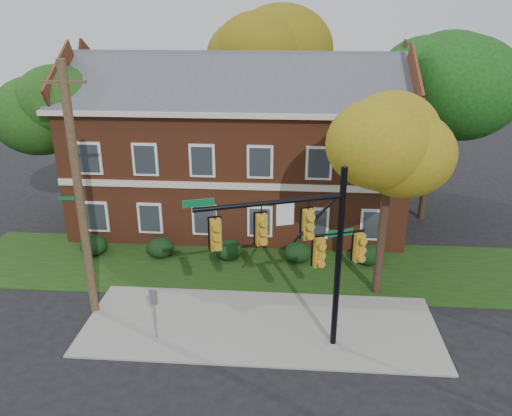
# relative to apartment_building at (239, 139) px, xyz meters

# --- Properties ---
(ground) EXTENTS (120.00, 120.00, 0.00)m
(ground) POSITION_rel_apartment_building_xyz_m (2.00, -11.95, -4.99)
(ground) COLOR black
(ground) RESTS_ON ground
(sidewalk) EXTENTS (14.00, 5.00, 0.08)m
(sidewalk) POSITION_rel_apartment_building_xyz_m (2.00, -10.95, -4.95)
(sidewalk) COLOR gray
(sidewalk) RESTS_ON ground
(grass_strip) EXTENTS (30.00, 6.00, 0.04)m
(grass_strip) POSITION_rel_apartment_building_xyz_m (2.00, -5.95, -4.97)
(grass_strip) COLOR #193811
(grass_strip) RESTS_ON ground
(apartment_building) EXTENTS (18.80, 8.80, 9.74)m
(apartment_building) POSITION_rel_apartment_building_xyz_m (0.00, 0.00, 0.00)
(apartment_building) COLOR brown
(apartment_building) RESTS_ON ground
(hedge_far_left) EXTENTS (1.40, 1.26, 1.05)m
(hedge_far_left) POSITION_rel_apartment_building_xyz_m (-7.00, -5.25, -4.46)
(hedge_far_left) COLOR black
(hedge_far_left) RESTS_ON ground
(hedge_left) EXTENTS (1.40, 1.26, 1.05)m
(hedge_left) POSITION_rel_apartment_building_xyz_m (-3.50, -5.25, -4.46)
(hedge_left) COLOR black
(hedge_left) RESTS_ON ground
(hedge_center) EXTENTS (1.40, 1.26, 1.05)m
(hedge_center) POSITION_rel_apartment_building_xyz_m (0.00, -5.25, -4.46)
(hedge_center) COLOR black
(hedge_center) RESTS_ON ground
(hedge_right) EXTENTS (1.40, 1.26, 1.05)m
(hedge_right) POSITION_rel_apartment_building_xyz_m (3.50, -5.25, -4.46)
(hedge_right) COLOR black
(hedge_right) RESTS_ON ground
(hedge_far_right) EXTENTS (1.40, 1.26, 1.05)m
(hedge_far_right) POSITION_rel_apartment_building_xyz_m (7.00, -5.25, -4.46)
(hedge_far_right) COLOR black
(hedge_far_right) RESTS_ON ground
(tree_near_right) EXTENTS (4.50, 4.25, 8.58)m
(tree_near_right) POSITION_rel_apartment_building_xyz_m (7.22, -8.09, 1.68)
(tree_near_right) COLOR black
(tree_near_right) RESTS_ON ground
(tree_left_rear) EXTENTS (5.40, 5.10, 8.88)m
(tree_left_rear) POSITION_rel_apartment_building_xyz_m (-9.73, -1.12, 1.69)
(tree_left_rear) COLOR black
(tree_left_rear) RESTS_ON ground
(tree_right_rear) EXTENTS (6.30, 5.95, 10.62)m
(tree_right_rear) POSITION_rel_apartment_building_xyz_m (11.31, 0.86, 3.13)
(tree_right_rear) COLOR black
(tree_right_rear) RESTS_ON ground
(tree_far_rear) EXTENTS (6.84, 6.46, 11.52)m
(tree_far_rear) POSITION_rel_apartment_building_xyz_m (1.34, 7.84, 3.86)
(tree_far_rear) COLOR black
(tree_far_rear) RESTS_ON ground
(traffic_signal) EXTENTS (5.99, 2.27, 7.03)m
(traffic_signal) POSITION_rel_apartment_building_xyz_m (3.61, -12.43, -0.62)
(traffic_signal) COLOR gray
(traffic_signal) RESTS_ON ground
(utility_pole) EXTENTS (1.59, 0.37, 10.21)m
(utility_pole) POSITION_rel_apartment_building_xyz_m (-5.00, -10.38, 0.19)
(utility_pole) COLOR #43301F
(utility_pole) RESTS_ON ground
(sign_post) EXTENTS (0.31, 0.10, 2.15)m
(sign_post) POSITION_rel_apartment_building_xyz_m (-1.91, -12.07, -3.52)
(sign_post) COLOR slate
(sign_post) RESTS_ON ground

